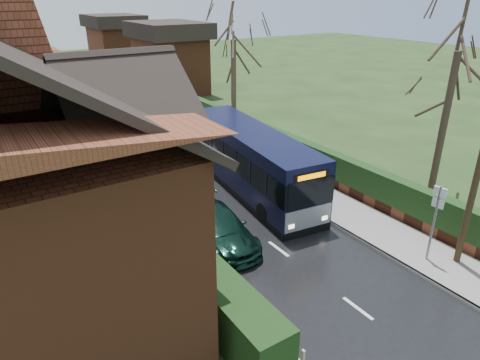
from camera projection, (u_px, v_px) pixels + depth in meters
ground at (314, 276)px, 14.83m from camera, size 140.00×140.00×0.00m
road at (185, 179)px, 22.48m from camera, size 6.00×100.00×0.02m
pavement at (252, 162)px, 24.58m from camera, size 2.50×100.00×0.14m
kerb_right at (234, 166)px, 23.98m from camera, size 0.12×100.00×0.14m
kerb_left at (129, 192)px, 20.94m from camera, size 0.12×100.00×0.10m
front_hedge at (151, 226)px, 16.38m from camera, size 1.20×16.00×1.60m
picket_fence at (169, 229)px, 16.90m from camera, size 0.10×16.00×0.90m
right_wall_hedge at (273, 141)px, 24.98m from camera, size 0.60×50.00×1.80m
bus at (251, 161)px, 20.74m from camera, size 3.50×10.23×3.04m
car_silver at (122, 169)px, 22.04m from camera, size 2.23×4.18×1.35m
car_green at (220, 227)px, 16.61m from camera, size 2.31×4.69×1.31m
car_distant at (54, 81)px, 43.78m from camera, size 2.39×4.17×1.30m
bus_stop_sign at (436, 213)px, 14.80m from camera, size 0.10×0.46×3.04m
telegraph_pole at (476, 181)px, 14.17m from camera, size 0.22×0.84×6.50m
tree_right_near at (461, 40)px, 17.73m from camera, size 4.48×4.48×9.66m
tree_right_far at (233, 32)px, 26.32m from camera, size 4.67×4.67×9.02m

